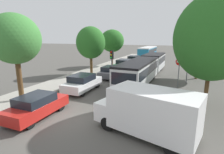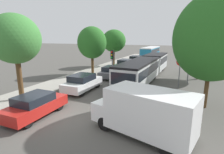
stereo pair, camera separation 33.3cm
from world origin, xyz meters
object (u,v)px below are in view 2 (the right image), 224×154
object	(u,v)px
articulated_bus	(147,66)
no_entry_sign	(180,68)
tree_left_far	(114,41)
queued_car_red	(36,105)
queued_car_graphite	(111,72)
direction_sign_post	(190,59)
tree_right_mid	(201,43)
queued_car_white	(83,82)
queued_car_black	(136,60)
tree_left_mid	(92,44)
city_bus_rear	(151,51)
traffic_light	(112,59)
white_van	(145,111)
tree_left_near	(16,40)
tree_right_near	(213,38)
queued_car_green	(125,64)

from	to	relation	value
articulated_bus	no_entry_sign	world-z (taller)	no_entry_sign
articulated_bus	tree_left_far	bearing A→B (deg)	-130.16
no_entry_sign	queued_car_red	bearing A→B (deg)	-37.55
queued_car_graphite	no_entry_sign	distance (m)	7.80
direction_sign_post	tree_right_mid	size ratio (longest dim) A/B	0.56
queued_car_white	queued_car_black	world-z (taller)	queued_car_black
tree_left_mid	city_bus_rear	bearing A→B (deg)	82.81
queued_car_red	traffic_light	bearing A→B (deg)	-6.92
direction_sign_post	traffic_light	bearing A→B (deg)	4.97
articulated_bus	queued_car_white	xyz separation A→B (m)	(-4.13, -7.73, -0.62)
direction_sign_post	articulated_bus	bearing A→B (deg)	-31.89
articulated_bus	queued_car_white	world-z (taller)	articulated_bus
white_van	tree_left_mid	distance (m)	15.43
queued_car_red	no_entry_sign	xyz separation A→B (m)	(7.66, 9.96, 1.18)
tree_right_mid	queued_car_graphite	bearing A→B (deg)	-160.59
direction_sign_post	tree_left_far	bearing A→B (deg)	-48.22
city_bus_rear	queued_car_black	size ratio (longest dim) A/B	2.59
tree_left_near	tree_right_near	xyz separation A→B (m)	(12.54, 4.04, 0.18)
direction_sign_post	tree_left_mid	xyz separation A→B (m)	(-11.44, 0.40, 1.38)
tree_left_mid	no_entry_sign	bearing A→B (deg)	-12.39
tree_right_near	tree_right_mid	world-z (taller)	tree_right_near
queued_car_graphite	tree_right_near	size ratio (longest dim) A/B	0.54
tree_left_far	tree_right_near	size ratio (longest dim) A/B	0.80
city_bus_rear	queued_car_black	distance (m)	12.77
city_bus_rear	tree_right_mid	xyz separation A→B (m)	(9.50, -21.02, 2.67)
queued_car_green	tree_left_far	distance (m)	4.84
queued_car_red	no_entry_sign	world-z (taller)	no_entry_sign
city_bus_rear	tree_right_near	bearing A→B (deg)	-161.54
traffic_light	tree_left_mid	size ratio (longest dim) A/B	0.56
queued_car_graphite	white_van	bearing A→B (deg)	-149.31
white_van	no_entry_sign	size ratio (longest dim) A/B	1.89
tree_left_mid	tree_left_far	xyz separation A→B (m)	(0.07, 7.12, 0.10)
direction_sign_post	tree_left_near	xyz separation A→B (m)	(-11.41, -10.38, 1.94)
queued_car_black	tree_left_mid	distance (m)	11.43
queued_car_white	direction_sign_post	distance (m)	10.88
queued_car_green	direction_sign_post	world-z (taller)	direction_sign_post
city_bus_rear	tree_left_near	world-z (taller)	tree_left_near
queued_car_graphite	white_van	world-z (taller)	white_van
direction_sign_post	tree_right_near	distance (m)	6.77
direction_sign_post	tree_right_near	xyz separation A→B (m)	(1.12, -6.34, 2.12)
no_entry_sign	tree_left_near	world-z (taller)	tree_left_near
queued_car_green	tree_right_near	size ratio (longest dim) A/B	0.58
queued_car_black	tree_left_far	bearing A→B (deg)	141.52
direction_sign_post	queued_car_white	bearing A→B (deg)	21.38
city_bus_rear	no_entry_sign	xyz separation A→B (m)	(7.71, -25.71, 0.49)
queued_car_white	no_entry_sign	world-z (taller)	no_entry_sign
queued_car_black	white_van	size ratio (longest dim) A/B	0.81
white_van	traffic_light	world-z (taller)	traffic_light
queued_car_green	no_entry_sign	size ratio (longest dim) A/B	1.54
queued_car_graphite	tree_right_mid	bearing A→B (deg)	-70.76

